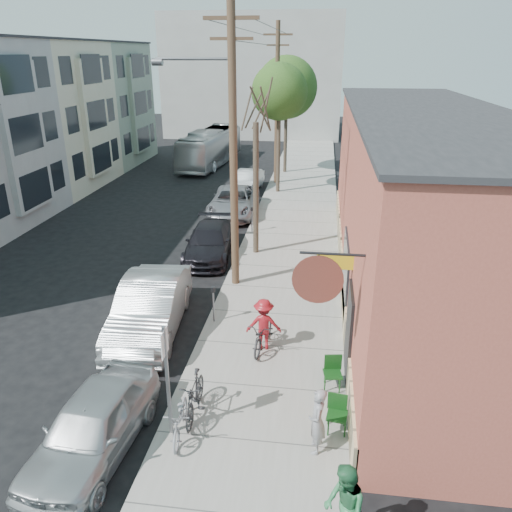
# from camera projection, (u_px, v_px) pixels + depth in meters

# --- Properties ---
(ground) EXTENTS (120.00, 120.00, 0.00)m
(ground) POSITION_uv_depth(u_px,v_px,m) (136.00, 340.00, 15.61)
(ground) COLOR black
(sidewalk) EXTENTS (4.50, 58.00, 0.15)m
(sidewalk) POSITION_uv_depth(u_px,v_px,m) (293.00, 229.00, 25.15)
(sidewalk) COLOR gray
(sidewalk) RESTS_ON ground
(cafe_building) EXTENTS (6.60, 20.20, 6.61)m
(cafe_building) POSITION_uv_depth(u_px,v_px,m) (418.00, 204.00, 17.84)
(cafe_building) COLOR #A94F3E
(cafe_building) RESTS_ON ground
(apartment_row) EXTENTS (6.30, 32.00, 9.00)m
(apartment_row) POSITION_uv_depth(u_px,v_px,m) (15.00, 126.00, 28.20)
(apartment_row) COLOR gray
(apartment_row) RESTS_ON ground
(end_cap_building) EXTENTS (18.00, 8.00, 12.00)m
(end_cap_building) POSITION_uv_depth(u_px,v_px,m) (254.00, 76.00, 52.11)
(end_cap_building) COLOR #A3A39E
(end_cap_building) RESTS_ON ground
(sign_post) EXTENTS (0.07, 0.45, 2.80)m
(sign_post) POSITION_uv_depth(u_px,v_px,m) (167.00, 371.00, 10.99)
(sign_post) COLOR slate
(sign_post) RESTS_ON sidewalk
(parking_meter_near) EXTENTS (0.14, 0.14, 1.24)m
(parking_meter_near) POSITION_uv_depth(u_px,v_px,m) (213.00, 298.00, 16.10)
(parking_meter_near) COLOR slate
(parking_meter_near) RESTS_ON sidewalk
(parking_meter_far) EXTENTS (0.14, 0.14, 1.24)m
(parking_meter_far) POSITION_uv_depth(u_px,v_px,m) (252.00, 215.00, 24.30)
(parking_meter_far) COLOR slate
(parking_meter_far) RESTS_ON sidewalk
(utility_pole_near) EXTENTS (3.57, 0.28, 10.00)m
(utility_pole_near) POSITION_uv_depth(u_px,v_px,m) (232.00, 144.00, 17.17)
(utility_pole_near) COLOR #503A28
(utility_pole_near) RESTS_ON sidewalk
(utility_pole_far) EXTENTS (1.80, 0.28, 10.00)m
(utility_pole_far) POSITION_uv_depth(u_px,v_px,m) (277.00, 103.00, 31.95)
(utility_pole_far) COLOR #503A28
(utility_pole_far) RESTS_ON sidewalk
(tree_bare) EXTENTS (0.24, 0.24, 5.60)m
(tree_bare) POSITION_uv_depth(u_px,v_px,m) (256.00, 190.00, 21.04)
(tree_bare) COLOR #44392C
(tree_bare) RESTS_ON sidewalk
(tree_leafy_mid) EXTENTS (3.33, 3.33, 7.70)m
(tree_leafy_mid) POSITION_uv_depth(u_px,v_px,m) (279.00, 92.00, 29.43)
(tree_leafy_mid) COLOR #44392C
(tree_leafy_mid) RESTS_ON sidewalk
(tree_leafy_far) EXTENTS (4.26, 4.26, 8.05)m
(tree_leafy_far) POSITION_uv_depth(u_px,v_px,m) (287.00, 88.00, 34.68)
(tree_leafy_far) COLOR #44392C
(tree_leafy_far) RESTS_ON sidewalk
(patio_chair_a) EXTENTS (0.57, 0.57, 0.88)m
(patio_chair_a) POSITION_uv_depth(u_px,v_px,m) (333.00, 374.00, 12.98)
(patio_chair_a) COLOR #103C13
(patio_chair_a) RESTS_ON sidewalk
(patio_chair_b) EXTENTS (0.57, 0.57, 0.88)m
(patio_chair_b) POSITION_uv_depth(u_px,v_px,m) (337.00, 415.00, 11.50)
(patio_chair_b) COLOR #103C13
(patio_chair_b) RESTS_ON sidewalk
(patron_grey) EXTENTS (0.39, 0.59, 1.59)m
(patron_grey) POSITION_uv_depth(u_px,v_px,m) (317.00, 421.00, 10.80)
(patron_grey) COLOR gray
(patron_grey) RESTS_ON sidewalk
(patron_green) EXTENTS (0.81, 0.96, 1.72)m
(patron_green) POSITION_uv_depth(u_px,v_px,m) (344.00, 508.00, 8.67)
(patron_green) COLOR #2D7043
(patron_green) RESTS_ON sidewalk
(cyclist) EXTENTS (1.10, 0.71, 1.60)m
(cyclist) POSITION_uv_depth(u_px,v_px,m) (264.00, 324.00, 14.63)
(cyclist) COLOR maroon
(cyclist) RESTS_ON sidewalk
(cyclist_bike) EXTENTS (0.89, 1.91, 0.96)m
(cyclist_bike) POSITION_uv_depth(u_px,v_px,m) (264.00, 334.00, 14.75)
(cyclist_bike) COLOR black
(cyclist_bike) RESTS_ON sidewalk
(parked_bike_a) EXTENTS (0.55, 1.82, 1.08)m
(parked_bike_a) POSITION_uv_depth(u_px,v_px,m) (195.00, 396.00, 11.98)
(parked_bike_a) COLOR black
(parked_bike_a) RESTS_ON sidewalk
(parked_bike_b) EXTENTS (0.75, 1.70, 0.86)m
(parked_bike_b) POSITION_uv_depth(u_px,v_px,m) (181.00, 419.00, 11.39)
(parked_bike_b) COLOR gray
(parked_bike_b) RESTS_ON sidewalk
(car_0) EXTENTS (2.04, 4.40, 1.46)m
(car_0) POSITION_uv_depth(u_px,v_px,m) (93.00, 426.00, 10.97)
(car_0) COLOR #A9ADB1
(car_0) RESTS_ON ground
(car_1) EXTENTS (2.32, 5.38, 1.72)m
(car_1) POSITION_uv_depth(u_px,v_px,m) (150.00, 307.00, 15.80)
(car_1) COLOR #B5BBBE
(car_1) RESTS_ON ground
(car_2) EXTENTS (2.26, 4.80, 1.35)m
(car_2) POSITION_uv_depth(u_px,v_px,m) (209.00, 242.00, 21.75)
(car_2) COLOR black
(car_2) RESTS_ON ground
(car_3) EXTENTS (2.60, 5.37, 1.47)m
(car_3) POSITION_uv_depth(u_px,v_px,m) (234.00, 201.00, 27.42)
(car_3) COLOR #939399
(car_3) RESTS_ON ground
(car_4) EXTENTS (1.76, 4.09, 1.31)m
(car_4) POSITION_uv_depth(u_px,v_px,m) (248.00, 181.00, 32.16)
(car_4) COLOR #AFB4B7
(car_4) RESTS_ON ground
(bus) EXTENTS (3.22, 10.16, 2.78)m
(bus) POSITION_uv_depth(u_px,v_px,m) (210.00, 147.00, 39.31)
(bus) COLOR silver
(bus) RESTS_ON ground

